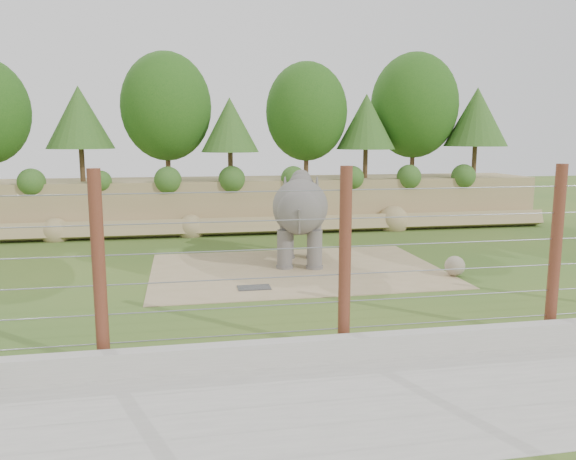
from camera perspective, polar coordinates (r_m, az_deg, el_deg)
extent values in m
plane|color=#375F23|center=(16.70, 1.28, -6.53)|extent=(90.00, 90.00, 0.00)
cube|color=#9C8758|center=(29.09, -4.03, 2.79)|extent=(30.00, 4.00, 2.50)
cube|color=#9C8758|center=(26.95, -3.44, 0.34)|extent=(30.00, 1.37, 1.07)
cylinder|color=#3F2B19|center=(28.62, -20.18, 6.23)|extent=(0.24, 0.24, 1.58)
sphere|color=#134311|center=(28.60, -20.42, 10.50)|extent=(3.60, 3.60, 3.60)
cylinder|color=#3F2B19|center=(28.74, -12.09, 6.95)|extent=(0.24, 0.24, 1.92)
sphere|color=#134311|center=(28.75, -12.27, 12.16)|extent=(4.40, 4.40, 4.40)
cylinder|color=#3F2B19|center=(27.64, -5.86, 6.48)|extent=(0.24, 0.24, 1.40)
sphere|color=#134311|center=(27.61, -5.93, 10.42)|extent=(3.20, 3.20, 3.20)
cylinder|color=#3F2B19|center=(29.23, 1.86, 7.09)|extent=(0.24, 0.24, 1.82)
sphere|color=#134311|center=(29.23, 1.88, 11.93)|extent=(4.16, 4.16, 4.16)
cylinder|color=#3F2B19|center=(29.46, 7.86, 6.72)|extent=(0.24, 0.24, 1.50)
sphere|color=#134311|center=(29.44, 7.95, 10.69)|extent=(3.44, 3.44, 3.44)
cylinder|color=#3F2B19|center=(31.45, 12.52, 7.23)|extent=(0.24, 0.24, 2.03)
sphere|color=#134311|center=(31.48, 12.70, 12.24)|extent=(4.64, 4.64, 4.64)
cylinder|color=#3F2B19|center=(31.70, 18.39, 6.64)|extent=(0.24, 0.24, 1.64)
sphere|color=#134311|center=(31.69, 18.60, 10.67)|extent=(3.76, 3.76, 3.76)
cube|color=#9F875E|center=(19.64, 0.89, -4.07)|extent=(10.00, 7.00, 0.02)
cube|color=#262628|center=(17.31, -3.47, -5.85)|extent=(1.00, 0.60, 0.03)
sphere|color=gray|center=(19.51, 16.59, -3.52)|extent=(0.67, 0.67, 0.67)
cube|color=#A7A39C|center=(12.02, 6.35, -11.77)|extent=(26.00, 0.35, 0.50)
cube|color=#A7A39C|center=(10.39, 9.69, -16.87)|extent=(26.00, 4.00, 0.01)
cylinder|color=#602A18|center=(11.62, -18.64, -3.94)|extent=(0.26, 0.26, 4.00)
cylinder|color=#602A18|center=(11.98, 5.80, -3.09)|extent=(0.26, 0.26, 4.00)
cylinder|color=#602A18|center=(14.21, 25.53, -2.00)|extent=(0.26, 0.26, 4.00)
cylinder|color=gray|center=(12.39, 5.68, -9.88)|extent=(20.00, 0.02, 0.02)
cylinder|color=gray|center=(12.20, 5.73, -7.22)|extent=(20.00, 0.02, 0.02)
cylinder|color=gray|center=(12.04, 5.77, -4.49)|extent=(20.00, 0.02, 0.02)
cylinder|color=gray|center=(11.92, 5.82, -1.68)|extent=(20.00, 0.02, 0.02)
cylinder|color=gray|center=(11.82, 5.87, 1.17)|extent=(20.00, 0.02, 0.02)
cylinder|color=gray|center=(11.75, 5.92, 4.07)|extent=(20.00, 0.02, 0.02)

